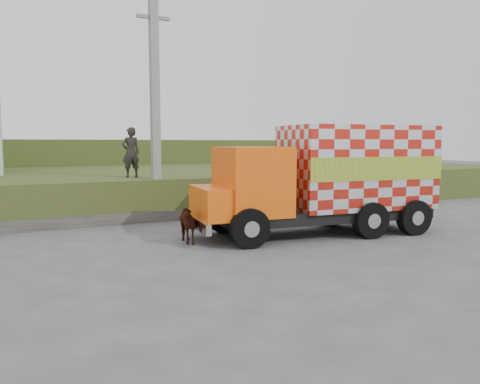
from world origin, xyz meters
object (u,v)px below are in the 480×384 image
cargo_truck (328,178)px  cow (184,224)px  utility_pole (155,107)px  pedestrian (131,152)px

cargo_truck → cow: bearing=178.3°
utility_pole → cow: (-0.49, -4.29, -3.54)m
utility_pole → cargo_truck: (3.95, -4.95, -2.36)m
cargo_truck → pedestrian: bearing=133.9°
cow → pedestrian: pedestrian is taller
cow → cargo_truck: bearing=-3.6°
cargo_truck → cow: 4.65m
cow → pedestrian: (-0.15, 5.41, 1.91)m
cow → pedestrian: size_ratio=0.67×
utility_pole → pedestrian: utility_pole is taller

